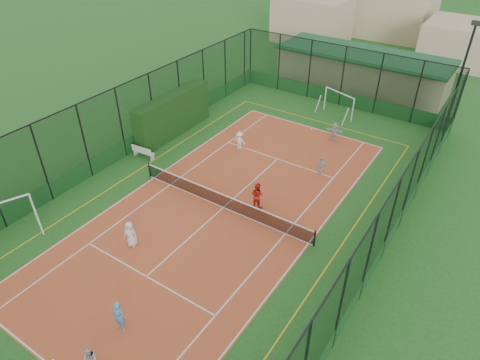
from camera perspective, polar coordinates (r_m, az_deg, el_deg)
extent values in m
plane|color=#24531C|center=(25.02, -2.22, -3.69)|extent=(300.00, 300.00, 0.00)
cube|color=#AC5326|center=(25.02, -2.22, -3.69)|extent=(11.17, 23.97, 0.01)
cube|color=black|center=(32.22, -8.90, 8.60)|extent=(1.07, 7.11, 3.11)
imported|color=silver|center=(22.84, -14.40, -6.97)|extent=(0.84, 0.68, 1.50)
imported|color=#4F9BE1|center=(19.29, -15.86, -17.10)|extent=(0.58, 0.40, 1.55)
imported|color=silver|center=(18.55, -19.34, -21.74)|extent=(0.63, 0.49, 1.26)
imported|color=white|center=(30.21, -0.04, 5.28)|extent=(0.91, 0.58, 1.34)
imported|color=silver|center=(28.01, 10.75, 1.91)|extent=(0.77, 0.42, 1.25)
imported|color=silver|center=(32.03, 12.47, 6.30)|extent=(1.34, 0.62, 1.39)
imported|color=red|center=(24.64, 2.29, -2.01)|extent=(0.81, 0.64, 1.60)
sphere|color=#CCE033|center=(26.56, -4.71, -1.09)|extent=(0.07, 0.07, 0.07)
sphere|color=#CCE033|center=(25.19, 5.91, -3.46)|extent=(0.07, 0.07, 0.07)
sphere|color=#CCE033|center=(25.19, 4.16, -3.35)|extent=(0.07, 0.07, 0.07)
sphere|color=#CCE033|center=(25.35, -1.42, -2.98)|extent=(0.07, 0.07, 0.07)
sphere|color=#CCE033|center=(27.30, -5.16, 0.00)|extent=(0.07, 0.07, 0.07)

